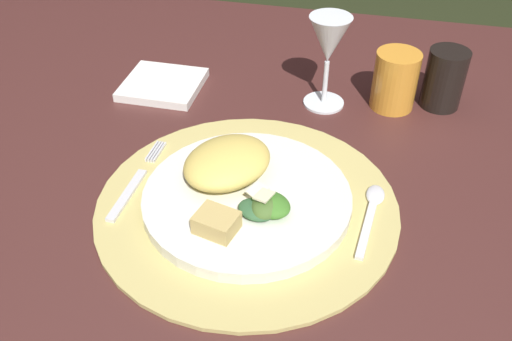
% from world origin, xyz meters
% --- Properties ---
extents(dining_table, '(1.32, 1.03, 0.71)m').
position_xyz_m(dining_table, '(0.00, 0.00, 0.60)').
color(dining_table, '#44221F').
rests_on(dining_table, ground).
extents(placemat, '(0.39, 0.39, 0.01)m').
position_xyz_m(placemat, '(0.05, -0.12, 0.71)').
color(placemat, tan).
rests_on(placemat, dining_table).
extents(dinner_plate, '(0.26, 0.26, 0.02)m').
position_xyz_m(dinner_plate, '(0.05, -0.12, 0.72)').
color(dinner_plate, silver).
rests_on(dinner_plate, placemat).
extents(pasta_serving, '(0.15, 0.16, 0.04)m').
position_xyz_m(pasta_serving, '(0.02, -0.09, 0.75)').
color(pasta_serving, '#D8BD58').
rests_on(pasta_serving, dinner_plate).
extents(salad_greens, '(0.08, 0.07, 0.03)m').
position_xyz_m(salad_greens, '(0.08, -0.15, 0.74)').
color(salad_greens, '#3C7425').
rests_on(salad_greens, dinner_plate).
extents(bread_piece, '(0.05, 0.05, 0.02)m').
position_xyz_m(bread_piece, '(0.03, -0.19, 0.74)').
color(bread_piece, tan).
rests_on(bread_piece, dinner_plate).
extents(fork, '(0.02, 0.17, 0.00)m').
position_xyz_m(fork, '(-0.10, -0.12, 0.72)').
color(fork, silver).
rests_on(fork, placemat).
extents(spoon, '(0.03, 0.14, 0.01)m').
position_xyz_m(spoon, '(0.21, -0.10, 0.72)').
color(spoon, silver).
rests_on(spoon, placemat).
extents(napkin, '(0.13, 0.12, 0.01)m').
position_xyz_m(napkin, '(-0.16, 0.13, 0.72)').
color(napkin, silver).
rests_on(napkin, dining_table).
extents(wine_glass, '(0.07, 0.07, 0.15)m').
position_xyz_m(wine_glass, '(0.11, 0.15, 0.82)').
color(wine_glass, silver).
rests_on(wine_glass, dining_table).
extents(amber_tumbler, '(0.07, 0.07, 0.09)m').
position_xyz_m(amber_tumbler, '(0.22, 0.17, 0.76)').
color(amber_tumbler, orange).
rests_on(amber_tumbler, dining_table).
extents(dark_tumbler, '(0.06, 0.06, 0.10)m').
position_xyz_m(dark_tumbler, '(0.29, 0.19, 0.76)').
color(dark_tumbler, black).
rests_on(dark_tumbler, dining_table).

